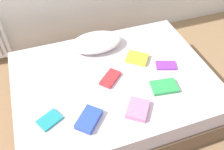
{
  "coord_description": "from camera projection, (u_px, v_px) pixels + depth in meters",
  "views": [
    {
      "loc": [
        -0.57,
        -1.6,
        2.27
      ],
      "look_at": [
        0.0,
        0.05,
        0.48
      ],
      "focal_mm": 39.59,
      "sensor_mm": 36.0,
      "label": 1
    }
  ],
  "objects": [
    {
      "name": "textbook_blue",
      "position": [
        89.0,
        119.0,
        2.07
      ],
      "size": [
        0.27,
        0.28,
        0.05
      ],
      "primitive_type": "cube",
      "rotation": [
        0.0,
        0.0,
        0.83
      ],
      "color": "#2847B7",
      "rests_on": "bed"
    },
    {
      "name": "textbook_teal",
      "position": [
        50.0,
        120.0,
        2.09
      ],
      "size": [
        0.23,
        0.21,
        0.02
      ],
      "primitive_type": "cube",
      "rotation": [
        0.0,
        0.0,
        0.49
      ],
      "color": "teal",
      "rests_on": "bed"
    },
    {
      "name": "pillow",
      "position": [
        96.0,
        42.0,
        2.72
      ],
      "size": [
        0.56,
        0.36,
        0.15
      ],
      "primitive_type": "ellipsoid",
      "color": "white",
      "rests_on": "bed"
    },
    {
      "name": "bed",
      "position": [
        114.0,
        93.0,
        2.63
      ],
      "size": [
        2.0,
        1.5,
        0.5
      ],
      "color": "brown",
      "rests_on": "ground"
    },
    {
      "name": "textbook_red",
      "position": [
        110.0,
        78.0,
        2.42
      ],
      "size": [
        0.25,
        0.25,
        0.03
      ],
      "primitive_type": "cube",
      "rotation": [
        0.0,
        0.0,
        0.74
      ],
      "color": "red",
      "rests_on": "bed"
    },
    {
      "name": "textbook_yellow",
      "position": [
        137.0,
        58.0,
        2.62
      ],
      "size": [
        0.28,
        0.27,
        0.04
      ],
      "primitive_type": "cube",
      "rotation": [
        0.0,
        0.0,
        -0.66
      ],
      "color": "yellow",
      "rests_on": "bed"
    },
    {
      "name": "ground_plane",
      "position": [
        113.0,
        107.0,
        2.81
      ],
      "size": [
        8.0,
        8.0,
        0.0
      ],
      "primitive_type": "plane",
      "color": "#93704C"
    },
    {
      "name": "textbook_pink",
      "position": [
        138.0,
        109.0,
        2.15
      ],
      "size": [
        0.27,
        0.28,
        0.05
      ],
      "primitive_type": "cube",
      "rotation": [
        0.0,
        0.0,
        0.94
      ],
      "color": "pink",
      "rests_on": "bed"
    },
    {
      "name": "textbook_purple",
      "position": [
        166.0,
        65.0,
        2.55
      ],
      "size": [
        0.23,
        0.18,
        0.02
      ],
      "primitive_type": "cube",
      "rotation": [
        0.0,
        0.0,
        -0.33
      ],
      "color": "purple",
      "rests_on": "bed"
    },
    {
      "name": "textbook_green",
      "position": [
        164.0,
        87.0,
        2.34
      ],
      "size": [
        0.27,
        0.21,
        0.03
      ],
      "primitive_type": "cube",
      "rotation": [
        0.0,
        0.0,
        -0.15
      ],
      "color": "green",
      "rests_on": "bed"
    }
  ]
}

